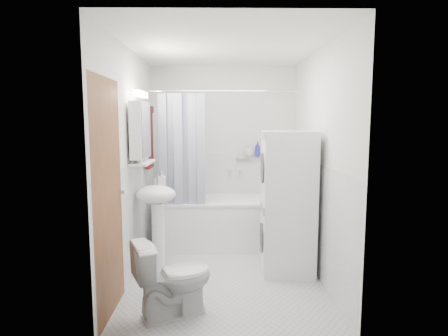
{
  "coord_description": "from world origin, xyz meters",
  "views": [
    {
      "loc": [
        -0.06,
        -3.93,
        1.63
      ],
      "look_at": [
        -0.01,
        0.15,
        1.13
      ],
      "focal_mm": 30.0,
      "sensor_mm": 36.0,
      "label": 1
    }
  ],
  "objects_px": {
    "bathtub": "(226,219)",
    "toilet": "(174,278)",
    "sink": "(157,207)",
    "washer_dryer": "(287,202)"
  },
  "relations": [
    {
      "from": "bathtub",
      "to": "toilet",
      "type": "xyz_separation_m",
      "value": [
        -0.48,
        -1.82,
        -0.02
      ]
    },
    {
      "from": "bathtub",
      "to": "sink",
      "type": "bearing_deg",
      "value": -134.14
    },
    {
      "from": "sink",
      "to": "toilet",
      "type": "xyz_separation_m",
      "value": [
        0.3,
        -1.01,
        -0.38
      ]
    },
    {
      "from": "toilet",
      "to": "bathtub",
      "type": "bearing_deg",
      "value": -39.59
    },
    {
      "from": "bathtub",
      "to": "sink",
      "type": "xyz_separation_m",
      "value": [
        -0.79,
        -0.81,
        0.35
      ]
    },
    {
      "from": "bathtub",
      "to": "sink",
      "type": "height_order",
      "value": "sink"
    },
    {
      "from": "sink",
      "to": "toilet",
      "type": "distance_m",
      "value": 1.12
    },
    {
      "from": "sink",
      "to": "toilet",
      "type": "bearing_deg",
      "value": -73.31
    },
    {
      "from": "bathtub",
      "to": "washer_dryer",
      "type": "relative_size",
      "value": 1.08
    },
    {
      "from": "sink",
      "to": "washer_dryer",
      "type": "relative_size",
      "value": 0.68
    }
  ]
}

